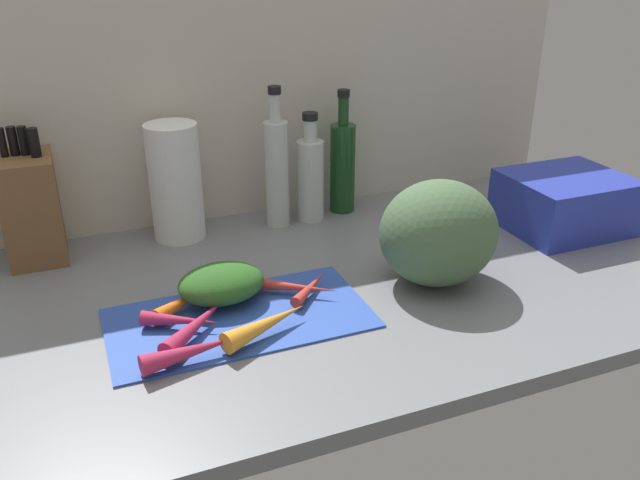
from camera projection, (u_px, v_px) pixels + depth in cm
name	position (u px, v px, depth cm)	size (l,w,h in cm)	color
ground_plane	(275.00, 295.00, 120.57)	(170.00, 80.00, 3.00)	slate
wall_back	(214.00, 84.00, 139.79)	(170.00, 3.00, 60.00)	beige
cutting_board	(239.00, 317.00, 109.95)	(43.63, 23.09, 0.80)	#2D51B7
carrot_0	(311.00, 287.00, 116.49)	(2.15, 2.15, 12.63)	red
carrot_1	(267.00, 324.00, 103.97)	(3.55, 3.55, 16.28)	orange
carrot_2	(197.00, 324.00, 104.38)	(3.07, 3.07, 17.01)	#B2264C
carrot_3	(193.00, 351.00, 97.46)	(3.22, 3.22, 15.76)	#B2264C
carrot_4	(180.00, 320.00, 105.82)	(2.60, 2.60, 12.78)	#B2264C
carrot_5	(186.00, 300.00, 111.84)	(2.59, 2.59, 13.61)	orange
carrot_6	(291.00, 287.00, 116.12)	(2.53, 2.53, 16.87)	red
carrot_greens_pile	(221.00, 283.00, 113.26)	(15.05, 11.58, 6.37)	#2D6023
winter_squash	(438.00, 233.00, 118.50)	(22.03, 19.95, 19.55)	#4C6B47
knife_block	(31.00, 205.00, 128.18)	(10.54, 16.16, 26.52)	brown
paper_towel_roll	(175.00, 182.00, 135.69)	(10.82, 10.82, 24.66)	white
bottle_0	(277.00, 170.00, 141.49)	(5.21, 5.21, 30.88)	silver
bottle_1	(310.00, 177.00, 145.47)	(6.07, 6.07, 24.61)	silver
bottle_2	(343.00, 165.00, 149.95)	(5.78, 5.78, 28.38)	#19421E
dish_rack	(564.00, 202.00, 142.66)	(24.71, 21.35, 12.05)	#2838AD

